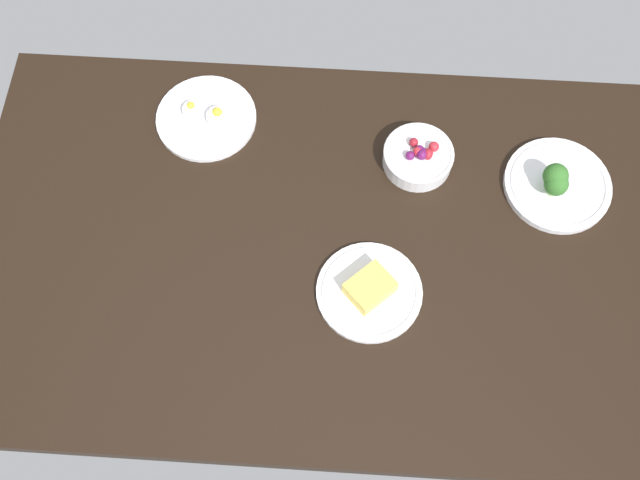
{
  "coord_description": "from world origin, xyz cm",
  "views": [
    {
      "loc": [
        3.76,
        -60.07,
        137.67
      ],
      "look_at": [
        0.0,
        0.0,
        6.0
      ],
      "focal_mm": 42.13,
      "sensor_mm": 36.0,
      "label": 1
    }
  ],
  "objects_px": {
    "plate_cheese": "(369,291)",
    "plate_eggs": "(207,117)",
    "plate_broccoli": "(557,184)",
    "bowl_berries": "(418,156)"
  },
  "relations": [
    {
      "from": "bowl_berries",
      "to": "plate_cheese",
      "type": "xyz_separation_m",
      "value": [
        -0.09,
        -0.29,
        -0.01
      ]
    },
    {
      "from": "plate_cheese",
      "to": "plate_eggs",
      "type": "relative_size",
      "value": 0.95
    },
    {
      "from": "plate_broccoli",
      "to": "plate_cheese",
      "type": "xyz_separation_m",
      "value": [
        -0.37,
        -0.25,
        -0.01
      ]
    },
    {
      "from": "plate_broccoli",
      "to": "plate_eggs",
      "type": "bearing_deg",
      "value": 170.57
    },
    {
      "from": "plate_cheese",
      "to": "plate_eggs",
      "type": "height_order",
      "value": "plate_eggs"
    },
    {
      "from": "plate_broccoli",
      "to": "plate_cheese",
      "type": "height_order",
      "value": "plate_broccoli"
    },
    {
      "from": "plate_broccoli",
      "to": "bowl_berries",
      "type": "bearing_deg",
      "value": 171.26
    },
    {
      "from": "bowl_berries",
      "to": "plate_eggs",
      "type": "height_order",
      "value": "bowl_berries"
    },
    {
      "from": "plate_broccoli",
      "to": "plate_cheese",
      "type": "bearing_deg",
      "value": -145.79
    },
    {
      "from": "plate_broccoli",
      "to": "plate_eggs",
      "type": "relative_size",
      "value": 1.02
    }
  ]
}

